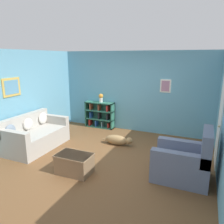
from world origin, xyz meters
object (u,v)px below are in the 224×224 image
at_px(bookshelf, 100,115).
at_px(dog, 118,140).
at_px(couch, 35,136).
at_px(coffee_table, 74,163).
at_px(recliner_chair, 184,162).
at_px(vase, 101,97).

xyz_separation_m(bookshelf, dog, (1.18, -1.24, -0.30)).
height_order(couch, coffee_table, couch).
relative_size(recliner_chair, vase, 3.67).
bearing_deg(dog, recliner_chair, -30.63).
distance_m(recliner_chair, coffee_table, 2.26).
xyz_separation_m(recliner_chair, vase, (-2.99, 2.33, 0.70)).
xyz_separation_m(coffee_table, dog, (0.27, 1.80, -0.08)).
height_order(bookshelf, recliner_chair, recliner_chair).
distance_m(recliner_chair, dog, 2.19).
bearing_deg(couch, bookshelf, 70.29).
height_order(recliner_chair, vase, vase).
xyz_separation_m(couch, bookshelf, (0.82, 2.29, 0.11)).
bearing_deg(recliner_chair, vase, 142.08).
height_order(bookshelf, vase, vase).
height_order(recliner_chair, dog, recliner_chair).
relative_size(bookshelf, recliner_chair, 0.95).
bearing_deg(dog, coffee_table, -98.64).
bearing_deg(coffee_table, recliner_chair, 17.67).
distance_m(couch, recliner_chair, 3.88).
height_order(couch, dog, couch).
bearing_deg(vase, couch, -111.27).
relative_size(recliner_chair, coffee_table, 1.44).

